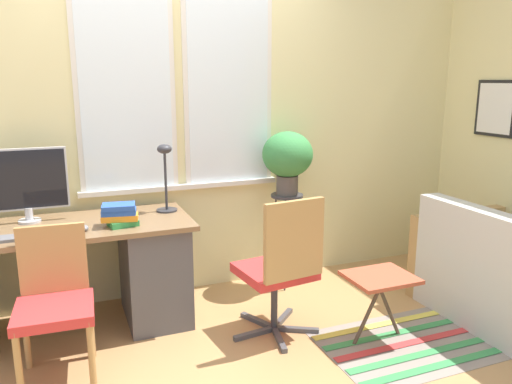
# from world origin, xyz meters

# --- Properties ---
(ground_plane) EXTENTS (14.00, 14.00, 0.00)m
(ground_plane) POSITION_xyz_m (0.00, 0.00, 0.00)
(ground_plane) COLOR tan
(wall_back_with_window) EXTENTS (9.00, 0.12, 2.70)m
(wall_back_with_window) POSITION_xyz_m (0.01, 0.75, 1.36)
(wall_back_with_window) COLOR beige
(wall_back_with_window) RESTS_ON ground_plane
(desk) EXTENTS (1.73, 0.68, 0.72)m
(desk) POSITION_xyz_m (-0.81, 0.34, 0.38)
(desk) COLOR brown
(desk) RESTS_ON ground_plane
(monitor) EXTENTS (0.50, 0.14, 0.48)m
(monitor) POSITION_xyz_m (-0.94, 0.50, 0.98)
(monitor) COLOR silver
(monitor) RESTS_ON desk
(keyboard) EXTENTS (0.41, 0.11, 0.02)m
(keyboard) POSITION_xyz_m (-0.90, 0.14, 0.73)
(keyboard) COLOR slate
(keyboard) RESTS_ON desk
(mouse) EXTENTS (0.04, 0.07, 0.03)m
(mouse) POSITION_xyz_m (-0.62, 0.17, 0.74)
(mouse) COLOR slate
(mouse) RESTS_ON desk
(desk_lamp) EXTENTS (0.14, 0.14, 0.47)m
(desk_lamp) POSITION_xyz_m (-0.06, 0.45, 1.02)
(desk_lamp) COLOR #2D2D33
(desk_lamp) RESTS_ON desk
(book_stack) EXTENTS (0.24, 0.18, 0.14)m
(book_stack) POSITION_xyz_m (-0.41, 0.19, 0.79)
(book_stack) COLOR green
(book_stack) RESTS_ON desk
(desk_chair_wooden) EXTENTS (0.43, 0.44, 0.83)m
(desk_chair_wooden) POSITION_xyz_m (-0.82, -0.15, 0.44)
(desk_chair_wooden) COLOR #B2844C
(desk_chair_wooden) RESTS_ON ground_plane
(office_chair_swivel) EXTENTS (0.56, 0.57, 0.93)m
(office_chair_swivel) POSITION_xyz_m (0.50, -0.23, 0.47)
(office_chair_swivel) COLOR #47474C
(office_chair_swivel) RESTS_ON ground_plane
(plant_stand) EXTENTS (0.25, 0.25, 0.75)m
(plant_stand) POSITION_xyz_m (0.88, 0.49, 0.64)
(plant_stand) COLOR #333338
(plant_stand) RESTS_ON ground_plane
(potted_plant) EXTENTS (0.39, 0.39, 0.49)m
(potted_plant) POSITION_xyz_m (0.88, 0.49, 1.04)
(potted_plant) COLOR #514C47
(potted_plant) RESTS_ON plant_stand
(floor_rug_striped) EXTENTS (1.05, 0.74, 0.01)m
(floor_rug_striped) POSITION_xyz_m (1.19, -0.63, 0.00)
(floor_rug_striped) COLOR gray
(floor_rug_striped) RESTS_ON ground_plane
(folding_stool) EXTENTS (0.40, 0.34, 0.44)m
(folding_stool) POSITION_xyz_m (1.05, -0.51, 0.39)
(folding_stool) COLOR #B24C33
(folding_stool) RESTS_ON ground_plane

